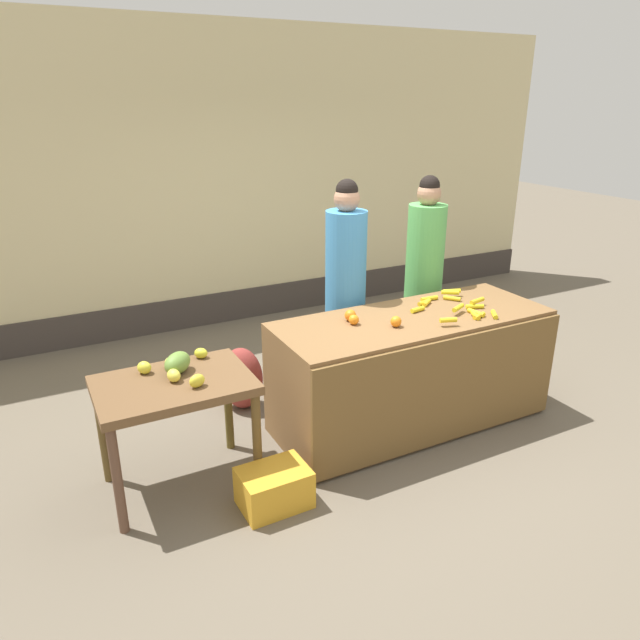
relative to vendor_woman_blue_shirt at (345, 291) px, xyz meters
The scene contains 11 objects.
ground_plane 1.17m from the vendor_woman_blue_shirt, 103.40° to the right, with size 24.00×24.00×0.00m, color #665B4C.
market_wall_back 2.39m from the vendor_woman_blue_shirt, 93.90° to the left, with size 8.54×0.23×3.24m.
fruit_stall_counter 0.87m from the vendor_woman_blue_shirt, 71.39° to the right, with size 2.18×0.85×0.90m.
side_table_wooden 1.78m from the vendor_woman_blue_shirt, 158.05° to the right, with size 0.98×0.67×0.79m.
banana_bunch_pile 0.91m from the vendor_woman_blue_shirt, 46.58° to the right, with size 0.64×0.64×0.07m.
orange_pile 0.64m from the vendor_woman_blue_shirt, 105.94° to the right, with size 0.33×0.34×0.09m.
mango_papaya_pile 1.68m from the vendor_woman_blue_shirt, 160.55° to the right, with size 0.52×0.52×0.14m.
vendor_woman_blue_shirt is the anchor object (origin of this frame).
vendor_woman_green_shirt 0.85m from the vendor_woman_blue_shirt, ahead, with size 0.34×0.34×1.85m.
produce_crate 1.82m from the vendor_woman_blue_shirt, 135.59° to the right, with size 0.44×0.32×0.26m, color gold.
produce_sack 1.13m from the vendor_woman_blue_shirt, 169.57° to the left, with size 0.36×0.30×0.54m, color maroon.
Camera 1 is at (-2.19, -3.39, 2.48)m, focal length 32.86 mm.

